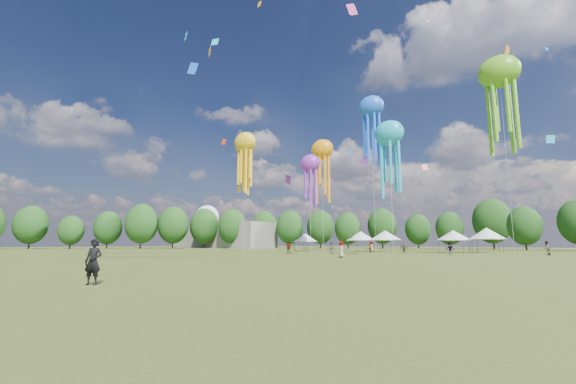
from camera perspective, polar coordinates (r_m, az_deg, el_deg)
The scene contains 10 objects.
ground at distance 25.06m, azimuth -30.45°, elevation -10.69°, with size 300.00×300.00×0.00m, color #384416.
observer_main at distance 16.11m, azimuth -28.55°, elevation -9.70°, with size 0.65×0.43×1.78m, color black.
spectator_near at distance 54.51m, azimuth 6.93°, elevation -8.86°, with size 0.81×0.63×1.67m, color gray.
spectators_far at distance 56.70m, azimuth 17.43°, elevation -8.47°, with size 35.26×25.90×1.90m.
festival_tents at distance 69.79m, azimuth 17.52°, elevation -6.60°, with size 37.41×11.93×4.14m.
show_kites at distance 58.63m, azimuth 12.83°, elevation 9.44°, with size 44.56×21.37×27.43m.
small_kites at distance 62.75m, azimuth 14.42°, elevation 17.23°, with size 68.39×67.48×43.78m.
treeline at distance 76.56m, azimuth 18.43°, elevation -4.00°, with size 201.57×95.24×13.43m.
hangar at distance 125.07m, azimuth -10.47°, elevation -6.88°, with size 40.00×12.00×8.00m, color gray.
radome at distance 141.50m, azimuth -12.75°, elevation -4.51°, with size 9.00×9.00×16.00m.
Camera 1 is at (23.39, -8.86, 1.61)m, focal length 22.38 mm.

